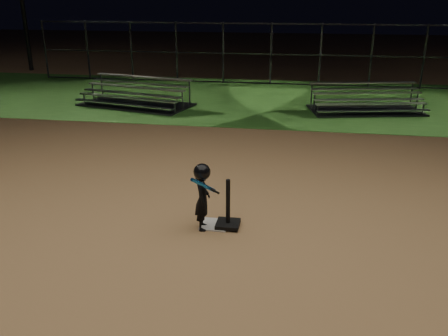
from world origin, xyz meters
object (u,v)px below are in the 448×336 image
batting_tee (228,217)px  bleacher_right (366,106)px  home_plate (214,225)px  child_batter (202,195)px  bleacher_left (136,100)px

batting_tee → bleacher_right: 9.27m
home_plate → child_batter: (-0.16, -0.14, 0.59)m
batting_tee → bleacher_right: bleacher_right is taller
home_plate → batting_tee: (0.23, -0.02, 0.16)m
bleacher_right → child_batter: bearing=-123.9°
batting_tee → bleacher_left: (-4.47, 8.30, 0.01)m
child_batter → bleacher_left: 9.36m
home_plate → batting_tee: batting_tee is taller
child_batter → bleacher_left: size_ratio=0.28×
home_plate → batting_tee: 0.28m
batting_tee → home_plate: bearing=175.7°
home_plate → bleacher_left: bleacher_left is taller
bleacher_left → bleacher_right: (7.65, 0.41, -0.01)m
bleacher_left → bleacher_right: 7.66m
home_plate → child_batter: bearing=-140.3°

